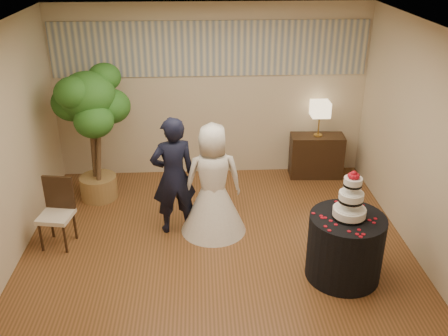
{
  "coord_description": "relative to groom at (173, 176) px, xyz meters",
  "views": [
    {
      "loc": [
        -0.2,
        -5.25,
        3.74
      ],
      "look_at": [
        0.1,
        0.4,
        1.05
      ],
      "focal_mm": 40.0,
      "sensor_mm": 36.0,
      "label": 1
    }
  ],
  "objects": [
    {
      "name": "floor",
      "position": [
        0.55,
        -0.67,
        -0.82
      ],
      "size": [
        5.0,
        5.0,
        0.0
      ],
      "primitive_type": "cube",
      "color": "brown",
      "rests_on": "ground"
    },
    {
      "name": "ceiling",
      "position": [
        0.55,
        -0.67,
        1.98
      ],
      "size": [
        5.0,
        5.0,
        0.0
      ],
      "primitive_type": "cube",
      "color": "white",
      "rests_on": "wall_back"
    },
    {
      "name": "wall_back",
      "position": [
        0.55,
        1.83,
        0.58
      ],
      "size": [
        5.0,
        0.06,
        2.8
      ],
      "primitive_type": "cube",
      "color": "beige",
      "rests_on": "ground"
    },
    {
      "name": "wall_front",
      "position": [
        0.55,
        -3.17,
        0.58
      ],
      "size": [
        5.0,
        0.06,
        2.8
      ],
      "primitive_type": "cube",
      "color": "beige",
      "rests_on": "ground"
    },
    {
      "name": "wall_right",
      "position": [
        3.05,
        -0.67,
        0.58
      ],
      "size": [
        0.06,
        5.0,
        2.8
      ],
      "primitive_type": "cube",
      "color": "beige",
      "rests_on": "ground"
    },
    {
      "name": "mural_border",
      "position": [
        0.55,
        1.81,
        1.28
      ],
      "size": [
        4.9,
        0.02,
        0.85
      ],
      "primitive_type": "cube",
      "color": "#A4A597",
      "rests_on": "wall_back"
    },
    {
      "name": "groom",
      "position": [
        0.0,
        0.0,
        0.0
      ],
      "size": [
        0.68,
        0.54,
        1.64
      ],
      "primitive_type": "imported",
      "rotation": [
        0.0,
        0.0,
        3.42
      ],
      "color": "black",
      "rests_on": "floor"
    },
    {
      "name": "bride",
      "position": [
        0.52,
        -0.05,
        -0.05
      ],
      "size": [
        0.95,
        0.95,
        1.55
      ],
      "primitive_type": "imported",
      "rotation": [
        0.0,
        0.0,
        3.21
      ],
      "color": "white",
      "rests_on": "floor"
    },
    {
      "name": "cake_table",
      "position": [
        2.03,
        -1.13,
        -0.42
      ],
      "size": [
        1.13,
        1.13,
        0.8
      ],
      "primitive_type": "cylinder",
      "rotation": [
        0.0,
        0.0,
        0.37
      ],
      "color": "black",
      "rests_on": "floor"
    },
    {
      "name": "wedding_cake",
      "position": [
        2.03,
        -1.13,
        0.28
      ],
      "size": [
        0.38,
        0.38,
        0.59
      ],
      "primitive_type": null,
      "color": "white",
      "rests_on": "cake_table"
    },
    {
      "name": "console",
      "position": [
        2.29,
        1.57,
        -0.46
      ],
      "size": [
        0.88,
        0.43,
        0.72
      ],
      "primitive_type": "cube",
      "rotation": [
        0.0,
        0.0,
        -0.05
      ],
      "color": "black",
      "rests_on": "floor"
    },
    {
      "name": "table_lamp",
      "position": [
        2.29,
        1.57,
        0.19
      ],
      "size": [
        0.29,
        0.29,
        0.58
      ],
      "primitive_type": null,
      "color": "beige",
      "rests_on": "console"
    },
    {
      "name": "ficus_tree",
      "position": [
        -1.21,
        0.97,
        0.23
      ],
      "size": [
        1.05,
        1.05,
        2.09
      ],
      "primitive_type": null,
      "rotation": [
        0.0,
        0.0,
        -0.05
      ],
      "color": "#285E1D",
      "rests_on": "floor"
    },
    {
      "name": "side_chair",
      "position": [
        -1.51,
        -0.3,
        -0.36
      ],
      "size": [
        0.49,
        0.5,
        0.91
      ],
      "primitive_type": null,
      "rotation": [
        0.0,
        0.0,
        -0.17
      ],
      "color": "black",
      "rests_on": "floor"
    }
  ]
}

